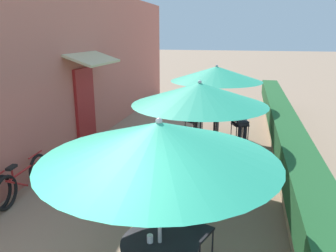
% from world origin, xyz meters
% --- Properties ---
extents(cafe_facade_wall, '(0.98, 14.40, 4.20)m').
position_xyz_m(cafe_facade_wall, '(-2.54, 7.07, 2.09)').
color(cafe_facade_wall, '#C66B5B').
rests_on(cafe_facade_wall, ground_plane).
extents(planter_hedge, '(0.60, 13.40, 1.01)m').
position_xyz_m(planter_hedge, '(2.75, 7.10, 0.54)').
color(planter_hedge, tan).
rests_on(planter_hedge, ground_plane).
extents(patio_umbrella_near, '(2.47, 2.47, 2.16)m').
position_xyz_m(patio_umbrella_near, '(0.94, 1.69, 1.91)').
color(patio_umbrella_near, '#B7B7BC').
rests_on(patio_umbrella_near, ground_plane).
extents(cafe_chair_near_left, '(0.52, 0.52, 0.87)m').
position_xyz_m(cafe_chair_near_left, '(1.15, 2.45, 0.52)').
color(cafe_chair_near_left, black).
rests_on(cafe_chair_near_left, ground_plane).
extents(coffee_cup_near, '(0.07, 0.07, 0.09)m').
position_xyz_m(coffee_cup_near, '(0.84, 1.66, 0.78)').
color(coffee_cup_near, white).
rests_on(coffee_cup_near, patio_table_near).
extents(patio_table_mid, '(0.88, 0.88, 0.74)m').
position_xyz_m(patio_table_mid, '(0.96, 4.46, 0.56)').
color(patio_table_mid, black).
rests_on(patio_table_mid, ground_plane).
extents(patio_umbrella_mid, '(2.47, 2.47, 2.16)m').
position_xyz_m(patio_umbrella_mid, '(0.96, 4.46, 1.91)').
color(patio_umbrella_mid, '#B7B7BC').
rests_on(patio_umbrella_mid, ground_plane).
extents(cafe_chair_mid_left, '(0.55, 0.55, 0.87)m').
position_xyz_m(cafe_chair_mid_left, '(1.65, 4.09, 0.52)').
color(cafe_chair_mid_left, black).
rests_on(cafe_chair_mid_left, ground_plane).
extents(cafe_chair_mid_right, '(0.55, 0.55, 0.87)m').
position_xyz_m(cafe_chair_mid_right, '(0.27, 4.82, 0.52)').
color(cafe_chair_mid_right, black).
rests_on(cafe_chair_mid_right, ground_plane).
extents(coffee_cup_mid, '(0.07, 0.07, 0.09)m').
position_xyz_m(coffee_cup_mid, '(0.86, 4.42, 0.78)').
color(coffee_cup_mid, '#232328').
rests_on(coffee_cup_mid, patio_table_mid).
extents(patio_table_far, '(0.88, 0.88, 0.74)m').
position_xyz_m(patio_table_far, '(0.97, 7.56, 0.56)').
color(patio_table_far, black).
rests_on(patio_table_far, ground_plane).
extents(patio_umbrella_far, '(2.47, 2.47, 2.16)m').
position_xyz_m(patio_umbrella_far, '(0.97, 7.56, 1.91)').
color(patio_umbrella_far, '#B7B7BC').
rests_on(patio_umbrella_far, ground_plane).
extents(cafe_chair_far_left, '(0.55, 0.55, 0.87)m').
position_xyz_m(cafe_chair_far_left, '(0.28, 7.92, 0.52)').
color(cafe_chair_far_left, black).
rests_on(cafe_chair_far_left, ground_plane).
extents(seated_patron_far_left, '(0.49, 0.51, 1.25)m').
position_xyz_m(seated_patron_far_left, '(0.34, 8.01, 0.69)').
color(seated_patron_far_left, '#23232D').
rests_on(seated_patron_far_left, ground_plane).
extents(cafe_chair_far_right, '(0.42, 0.42, 0.87)m').
position_xyz_m(cafe_chair_far_right, '(1.00, 6.77, 0.52)').
color(cafe_chair_far_right, black).
rests_on(cafe_chair_far_right, ground_plane).
extents(cafe_chair_far_back, '(0.54, 0.54, 0.87)m').
position_xyz_m(cafe_chair_far_back, '(1.63, 7.98, 0.52)').
color(cafe_chair_far_back, black).
rests_on(cafe_chair_far_back, ground_plane).
extents(seated_patron_far_back, '(0.47, 0.50, 1.25)m').
position_xyz_m(seated_patron_far_back, '(1.68, 7.88, 0.69)').
color(seated_patron_far_back, '#23232D').
rests_on(seated_patron_far_back, ground_plane).
extents(coffee_cup_far, '(0.07, 0.07, 0.09)m').
position_xyz_m(coffee_cup_far, '(0.85, 7.45, 0.78)').
color(coffee_cup_far, teal).
rests_on(coffee_cup_far, patio_table_far).
extents(bicycle_second, '(0.19, 1.66, 0.71)m').
position_xyz_m(bicycle_second, '(-2.19, 3.50, 0.33)').
color(bicycle_second, black).
rests_on(bicycle_second, ground_plane).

